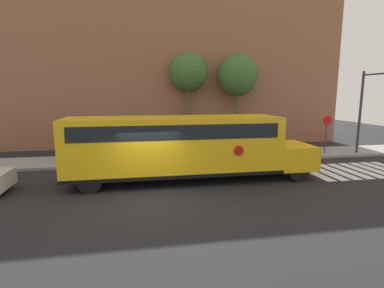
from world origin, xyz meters
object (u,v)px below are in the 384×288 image
Objects in this scene: tree_near_sidewalk at (238,76)px; tree_far_sidewalk at (188,73)px; school_bus at (182,144)px; stop_sign at (326,130)px; traffic_light at (374,100)px.

tree_far_sidewalk reaches higher than tree_near_sidewalk.
school_bus is 10.41m from tree_near_sidewalk.
tree_far_sidewalk is at bearing 151.45° from stop_sign.
tree_near_sidewalk reaches higher than school_bus.
tree_near_sidewalk is at bearing -7.23° from tree_far_sidewalk.
tree_near_sidewalk is 0.98× the size of tree_far_sidewalk.
school_bus is 4.40× the size of stop_sign.
tree_far_sidewalk reaches higher than stop_sign.
school_bus is 10.93m from stop_sign.
traffic_light reaches higher than school_bus.
school_bus is 1.65× the size of tree_far_sidewalk.
traffic_light is at bearing 12.72° from school_bus.
stop_sign is 0.48× the size of traffic_light.
traffic_light is 0.79× the size of tree_near_sidewalk.
stop_sign is at bearing 150.94° from traffic_light.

